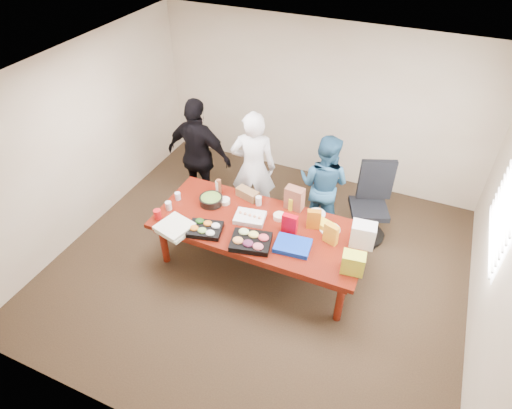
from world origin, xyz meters
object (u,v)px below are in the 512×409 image
at_px(person_center, 253,168).
at_px(person_right, 324,184).
at_px(sheet_cake, 250,218).
at_px(salad_bowl, 211,200).
at_px(conference_table, 259,246).
at_px(office_chair, 369,206).

bearing_deg(person_center, person_right, 171.83).
xyz_separation_m(sheet_cake, salad_bowl, (-0.64, 0.10, 0.02)).
relative_size(person_right, salad_bowl, 4.87).
xyz_separation_m(person_center, person_right, (1.04, 0.18, -0.12)).
distance_m(person_right, sheet_cake, 1.29).
height_order(person_center, sheet_cake, person_center).
bearing_deg(salad_bowl, person_right, 36.89).
relative_size(person_center, sheet_cake, 4.64).
bearing_deg(salad_bowl, conference_table, -10.85).
relative_size(person_right, sheet_cake, 4.04).
height_order(office_chair, person_right, person_right).
bearing_deg(person_right, conference_table, 72.80).
bearing_deg(person_center, office_chair, 168.86).
distance_m(person_right, salad_bowl, 1.65).
xyz_separation_m(person_center, salad_bowl, (-0.28, -0.81, -0.11)).
relative_size(person_center, salad_bowl, 5.59).
distance_m(conference_table, sheet_cake, 0.44).
bearing_deg(sheet_cake, office_chair, 29.43).
xyz_separation_m(conference_table, office_chair, (1.22, 1.17, 0.22)).
xyz_separation_m(conference_table, person_center, (-0.52, 0.96, 0.54)).
relative_size(person_center, person_right, 1.15).
bearing_deg(person_center, salad_bowl, 52.67).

